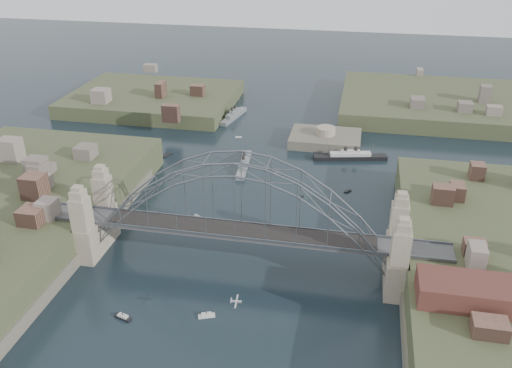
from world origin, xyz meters
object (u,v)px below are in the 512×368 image
object	(u,v)px
fort_island	(325,144)
naval_cruiser_near	(244,164)
bridge	(238,213)
wharf_shed	(479,293)
ocean_liner	(350,157)
naval_cruiser_far	(234,116)

from	to	relation	value
fort_island	naval_cruiser_near	size ratio (longest dim) A/B	1.19
bridge	naval_cruiser_near	world-z (taller)	bridge
bridge	wharf_shed	size ratio (longest dim) A/B	4.20
fort_island	naval_cruiser_near	xyz separation A→B (m)	(-21.48, -22.40, 1.19)
naval_cruiser_near	wharf_shed	bearing A→B (deg)	-49.04
wharf_shed	ocean_liner	size ratio (longest dim) A/B	0.91
wharf_shed	ocean_liner	world-z (taller)	wharf_shed
naval_cruiser_near	naval_cruiser_far	bearing A→B (deg)	107.55
bridge	ocean_liner	xyz separation A→B (m)	(20.31, 59.06, -11.49)
naval_cruiser_near	ocean_liner	bearing A→B (deg)	21.04
bridge	naval_cruiser_far	bearing A→B (deg)	104.15
naval_cruiser_near	ocean_liner	distance (m)	31.92
wharf_shed	naval_cruiser_far	size ratio (longest dim) A/B	1.11
bridge	naval_cruiser_far	distance (m)	90.29
bridge	naval_cruiser_near	bearing A→B (deg)	101.26
naval_cruiser_far	wharf_shed	bearing A→B (deg)	-56.84
bridge	ocean_liner	distance (m)	63.50
naval_cruiser_near	ocean_liner	world-z (taller)	naval_cruiser_near
fort_island	ocean_liner	distance (m)	13.79
naval_cruiser_near	naval_cruiser_far	distance (m)	41.17
bridge	naval_cruiser_far	size ratio (longest dim) A/B	4.65
fort_island	naval_cruiser_near	distance (m)	31.06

